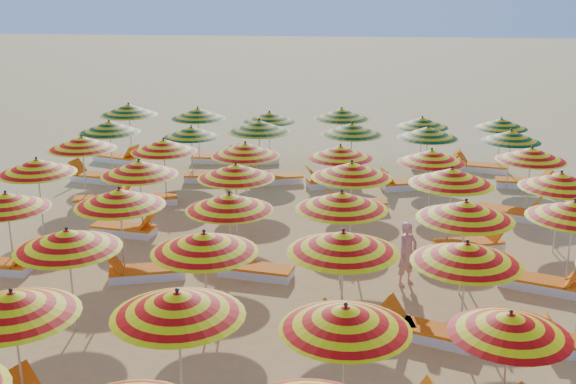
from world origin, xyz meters
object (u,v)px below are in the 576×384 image
Objects in this scene: umbrella_16 at (467,253)px; umbrella_20 at (229,202)px; umbrella_10 at (510,324)px; umbrella_30 at (82,143)px; umbrella_47 at (501,123)px; umbrella_43 at (198,113)px; umbrella_24 at (37,166)px; lounger_11 at (426,331)px; umbrella_31 at (164,146)px; lounger_29 at (117,158)px; umbrella_45 at (342,114)px; lounger_16 at (542,283)px; umbrella_41 at (511,136)px; lounger_15 at (254,270)px; lounger_28 at (524,183)px; lounger_33 at (481,167)px; umbrella_25 at (139,168)px; lounger_19 at (105,200)px; lounger_21 at (356,206)px; lounger_30 at (217,158)px; umbrella_29 at (561,180)px; umbrella_8 at (178,304)px; umbrella_37 at (191,132)px; lounger_10 at (367,328)px; umbrella_34 at (432,156)px; umbrella_42 at (129,110)px; umbrella_22 at (466,210)px; umbrella_26 at (236,171)px; lounger_20 at (147,200)px; umbrella_39 at (352,129)px; umbrella_44 at (269,117)px; lounger_22 at (509,213)px; umbrella_40 at (428,132)px; umbrella_36 at (109,127)px; lounger_24 at (212,176)px; lounger_26 at (332,182)px; lounger_32 at (436,164)px; umbrella_9 at (345,318)px; umbrella_33 at (340,152)px; lounger_17 at (125,229)px; lounger_25 at (275,179)px; umbrella_14 at (204,242)px; lounger_18 at (471,244)px; lounger_27 at (407,184)px; umbrella_18 at (6,201)px; umbrella_7 at (12,304)px; lounger_31 at (253,159)px.

umbrella_16 is 1.05× the size of umbrella_20.
umbrella_16 reaches higher than umbrella_10.
umbrella_30 is 13.92m from umbrella_47.
umbrella_43 is at bearing 179.88° from umbrella_47.
umbrella_24 reaches higher than lounger_11.
lounger_29 is at bearing 123.07° from umbrella_31.
lounger_16 is at bearing -65.57° from umbrella_45.
umbrella_30 reaches higher than umbrella_41.
lounger_15 is (-4.59, 5.24, -1.57)m from umbrella_10.
umbrella_47 reaches higher than lounger_15.
lounger_28 is 0.98× the size of lounger_33.
lounger_19 is at bearing 127.78° from umbrella_25.
lounger_29 is (-8.73, 4.80, 0.00)m from lounger_21.
lounger_30 is (-9.89, 2.41, -1.59)m from umbrella_41.
umbrella_8 is at bearing -135.23° from umbrella_29.
umbrella_24 is 1.29× the size of umbrella_37.
lounger_10 is at bearing -33.88° from lounger_29.
umbrella_24 reaches higher than umbrella_10.
umbrella_42 is (-10.28, 5.19, 0.16)m from umbrella_34.
lounger_10 is 0.99× the size of lounger_11.
umbrella_22 is 6.04m from umbrella_26.
umbrella_30 is 2.52m from lounger_20.
umbrella_41 is 1.20× the size of lounger_16.
umbrella_22 is 1.23× the size of umbrella_39.
umbrella_44 is at bearing 90.28° from umbrella_26.
lounger_20 is at bearing -158.19° from lounger_22.
umbrella_40 is at bearing 8.88° from lounger_29.
lounger_10 is (8.52, -4.76, -1.73)m from umbrella_24.
lounger_28 is at bearing -10.36° from umbrella_43.
umbrella_36 reaches higher than lounger_30.
lounger_26 is at bearing -11.53° from lounger_24.
lounger_32 is at bearing 24.61° from umbrella_30.
umbrella_9 is 1.14× the size of umbrella_30.
umbrella_20 is 5.10m from umbrella_22.
umbrella_33 is 1.27× the size of lounger_17.
lounger_30 is (1.19, 5.03, 0.00)m from lounger_20.
umbrella_20 is 1.24× the size of umbrella_37.
umbrella_40 is 1.31× the size of lounger_25.
umbrella_14 is 14.80m from umbrella_47.
umbrella_26 is 8.21m from umbrella_45.
umbrella_26 is at bearing -79.88° from lounger_24.
lounger_30 is (-7.95, 7.88, 0.00)m from lounger_18.
lounger_27 is (-1.25, 5.23, 0.00)m from lounger_18.
lounger_19 is at bearing 86.18° from umbrella_18.
umbrella_9 is at bearing -107.94° from lounger_28.
umbrella_9 is 3.83m from umbrella_14.
umbrella_7 is 10.77m from lounger_19.
umbrella_8 is 1.06× the size of umbrella_14.
lounger_31 is at bearing 169.96° from lounger_22.
umbrella_18 is 15.70m from lounger_28.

